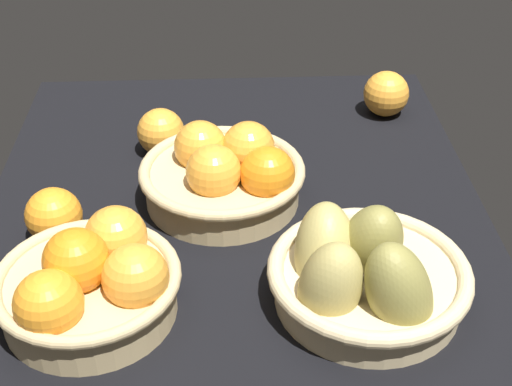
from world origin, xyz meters
TOP-DOWN VIEW (x-y plane):
  - market_tray at (0.00, 0.00)cm, footprint 84.00×72.00cm
  - basket_near_left_pears at (-21.32, -14.76)cm, footprint 24.61×24.61cm
  - basket_far_left at (-21.37, 17.33)cm, footprint 22.19×22.19cm
  - basket_center at (1.46, 1.30)cm, footprint 23.93×23.93cm
  - loose_orange_front_gap at (26.49, -26.84)cm, footprint 7.87×7.87cm
  - loose_orange_back_gap at (15.30, 11.45)cm, footprint 7.55×7.55cm
  - loose_orange_side_gap at (-6.56, 24.43)cm, footprint 7.64×7.64cm

SIDE VIEW (x-z plane):
  - market_tray at x=0.00cm, z-range 0.00..3.00cm
  - loose_orange_back_gap at x=15.30cm, z-range 3.00..10.55cm
  - loose_orange_side_gap at x=-6.56cm, z-range 3.00..10.64cm
  - loose_orange_front_gap at x=26.49cm, z-range 3.00..10.87cm
  - basket_near_left_pears at x=-21.32cm, z-range 0.05..14.90cm
  - basket_center at x=1.46cm, z-range 1.98..13.16cm
  - basket_far_left at x=-21.37cm, z-range 1.84..13.71cm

